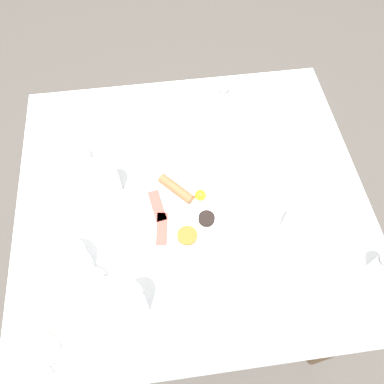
{
  "coord_description": "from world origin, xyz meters",
  "views": [
    {
      "loc": [
        0.07,
        0.52,
        1.7
      ],
      "look_at": [
        0.0,
        0.0,
        0.78
      ],
      "focal_mm": 35.0,
      "sensor_mm": 36.0,
      "label": 1
    }
  ],
  "objects_px": {
    "teacup_with_saucer_left": "(78,160)",
    "spoon_for_tea": "(225,293)",
    "creamer_jug": "(188,143)",
    "fork_by_plate": "(275,150)",
    "wine_glass_spare": "(230,141)",
    "salt_grinder": "(384,263)",
    "water_glass_tall": "(107,179)",
    "fork_spare": "(267,102)",
    "teacup_with_saucer_right": "(41,351)",
    "pepper_grinder": "(222,93)",
    "breakfast_plate": "(182,212)",
    "water_glass_short": "(132,304)",
    "knife_by_plate": "(123,121)",
    "teapot_far": "(303,228)",
    "teapot_near": "(69,262)"
  },
  "relations": [
    {
      "from": "teacup_with_saucer_left",
      "to": "spoon_for_tea",
      "type": "height_order",
      "value": "teacup_with_saucer_left"
    },
    {
      "from": "creamer_jug",
      "to": "fork_by_plate",
      "type": "bearing_deg",
      "value": 171.56
    },
    {
      "from": "wine_glass_spare",
      "to": "salt_grinder",
      "type": "xyz_separation_m",
      "value": [
        -0.31,
        0.41,
        -0.0
      ]
    },
    {
      "from": "water_glass_tall",
      "to": "salt_grinder",
      "type": "distance_m",
      "value": 0.74
    },
    {
      "from": "wine_glass_spare",
      "to": "salt_grinder",
      "type": "relative_size",
      "value": 1.1
    },
    {
      "from": "fork_by_plate",
      "to": "fork_spare",
      "type": "bearing_deg",
      "value": -95.41
    },
    {
      "from": "salt_grinder",
      "to": "teacup_with_saucer_right",
      "type": "bearing_deg",
      "value": 5.9
    },
    {
      "from": "teacup_with_saucer_right",
      "to": "fork_by_plate",
      "type": "height_order",
      "value": "teacup_with_saucer_right"
    },
    {
      "from": "pepper_grinder",
      "to": "fork_spare",
      "type": "height_order",
      "value": "pepper_grinder"
    },
    {
      "from": "spoon_for_tea",
      "to": "pepper_grinder",
      "type": "bearing_deg",
      "value": -98.91
    },
    {
      "from": "breakfast_plate",
      "to": "water_glass_short",
      "type": "bearing_deg",
      "value": 60.52
    },
    {
      "from": "pepper_grinder",
      "to": "knife_by_plate",
      "type": "relative_size",
      "value": 0.56
    },
    {
      "from": "pepper_grinder",
      "to": "fork_spare",
      "type": "xyz_separation_m",
      "value": [
        -0.15,
        0.0,
        -0.06
      ]
    },
    {
      "from": "teacup_with_saucer_left",
      "to": "fork_spare",
      "type": "xyz_separation_m",
      "value": [
        -0.61,
        -0.17,
        -0.03
      ]
    },
    {
      "from": "knife_by_plate",
      "to": "water_glass_short",
      "type": "bearing_deg",
      "value": 90.89
    },
    {
      "from": "salt_grinder",
      "to": "knife_by_plate",
      "type": "xyz_separation_m",
      "value": [
        0.62,
        -0.59,
        -0.06
      ]
    },
    {
      "from": "breakfast_plate",
      "to": "spoon_for_tea",
      "type": "distance_m",
      "value": 0.25
    },
    {
      "from": "teapot_far",
      "to": "teacup_with_saucer_right",
      "type": "height_order",
      "value": "teapot_far"
    },
    {
      "from": "creamer_jug",
      "to": "spoon_for_tea",
      "type": "relative_size",
      "value": 0.61
    },
    {
      "from": "teacup_with_saucer_right",
      "to": "fork_by_plate",
      "type": "relative_size",
      "value": 0.88
    },
    {
      "from": "teacup_with_saucer_right",
      "to": "wine_glass_spare",
      "type": "bearing_deg",
      "value": -136.22
    },
    {
      "from": "teapot_far",
      "to": "creamer_jug",
      "type": "xyz_separation_m",
      "value": [
        0.26,
        -0.33,
        -0.02
      ]
    },
    {
      "from": "water_glass_tall",
      "to": "water_glass_short",
      "type": "height_order",
      "value": "water_glass_short"
    },
    {
      "from": "fork_by_plate",
      "to": "fork_spare",
      "type": "distance_m",
      "value": 0.2
    },
    {
      "from": "wine_glass_spare",
      "to": "knife_by_plate",
      "type": "relative_size",
      "value": 0.61
    },
    {
      "from": "creamer_jug",
      "to": "wine_glass_spare",
      "type": "bearing_deg",
      "value": 163.07
    },
    {
      "from": "breakfast_plate",
      "to": "teapot_far",
      "type": "height_order",
      "value": "teapot_far"
    },
    {
      "from": "teapot_far",
      "to": "wine_glass_spare",
      "type": "bearing_deg",
      "value": -89.7
    },
    {
      "from": "creamer_jug",
      "to": "teacup_with_saucer_right",
      "type": "bearing_deg",
      "value": 52.99
    },
    {
      "from": "teapot_far",
      "to": "spoon_for_tea",
      "type": "bearing_deg",
      "value": 3.87
    },
    {
      "from": "wine_glass_spare",
      "to": "knife_by_plate",
      "type": "xyz_separation_m",
      "value": [
        0.31,
        -0.17,
        -0.06
      ]
    },
    {
      "from": "teacup_with_saucer_right",
      "to": "water_glass_short",
      "type": "xyz_separation_m",
      "value": [
        -0.21,
        -0.06,
        0.05
      ]
    },
    {
      "from": "creamer_jug",
      "to": "knife_by_plate",
      "type": "relative_size",
      "value": 0.43
    },
    {
      "from": "wine_glass_spare",
      "to": "teacup_with_saucer_left",
      "type": "bearing_deg",
      "value": -2.41
    },
    {
      "from": "teapot_near",
      "to": "water_glass_short",
      "type": "distance_m",
      "value": 0.2
    },
    {
      "from": "fork_spare",
      "to": "knife_by_plate",
      "type": "bearing_deg",
      "value": 2.19
    },
    {
      "from": "teacup_with_saucer_right",
      "to": "pepper_grinder",
      "type": "relative_size",
      "value": 1.18
    },
    {
      "from": "teacup_with_saucer_left",
      "to": "spoon_for_tea",
      "type": "relative_size",
      "value": 0.92
    },
    {
      "from": "teapot_near",
      "to": "teacup_with_saucer_left",
      "type": "relative_size",
      "value": 1.27
    },
    {
      "from": "teapot_near",
      "to": "wine_glass_spare",
      "type": "bearing_deg",
      "value": -118.63
    },
    {
      "from": "teacup_with_saucer_left",
      "to": "breakfast_plate",
      "type": "bearing_deg",
      "value": 144.74
    },
    {
      "from": "teapot_far",
      "to": "fork_by_plate",
      "type": "bearing_deg",
      "value": -116.84
    },
    {
      "from": "teacup_with_saucer_right",
      "to": "fork_spare",
      "type": "distance_m",
      "value": 0.97
    },
    {
      "from": "teacup_with_saucer_right",
      "to": "creamer_jug",
      "type": "relative_size",
      "value": 1.51
    },
    {
      "from": "wine_glass_spare",
      "to": "water_glass_short",
      "type": "bearing_deg",
      "value": 54.9
    },
    {
      "from": "water_glass_short",
      "to": "fork_by_plate",
      "type": "bearing_deg",
      "value": -136.38
    },
    {
      "from": "teapot_far",
      "to": "fork_by_plate",
      "type": "xyz_separation_m",
      "value": [
        -0.01,
        -0.29,
        -0.05
      ]
    },
    {
      "from": "spoon_for_tea",
      "to": "fork_spare",
      "type": "xyz_separation_m",
      "value": [
        -0.25,
        -0.61,
        0.0
      ]
    },
    {
      "from": "spoon_for_tea",
      "to": "teacup_with_saucer_left",
      "type": "bearing_deg",
      "value": -50.09
    },
    {
      "from": "teapot_near",
      "to": "wine_glass_spare",
      "type": "distance_m",
      "value": 0.55
    }
  ]
}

